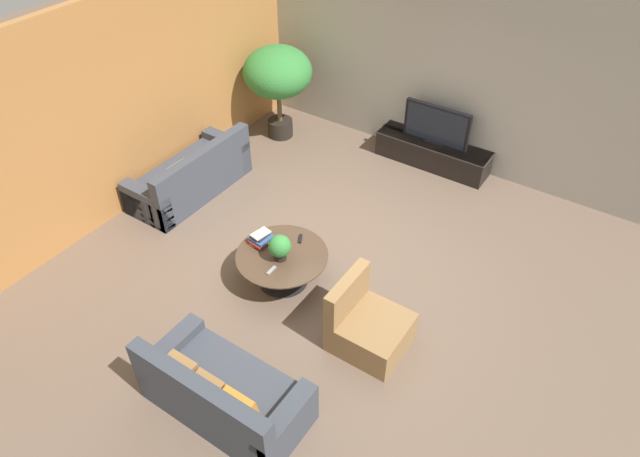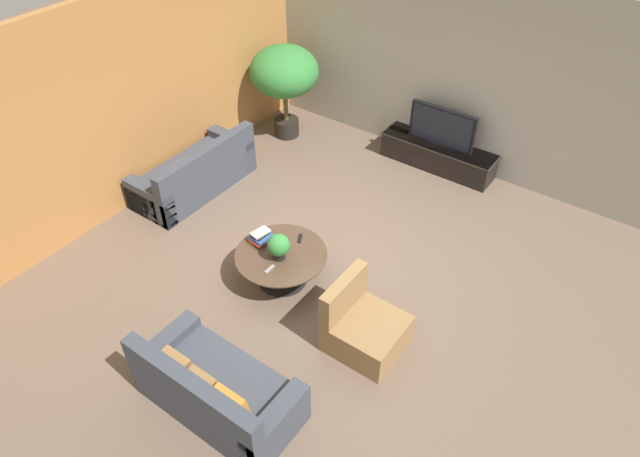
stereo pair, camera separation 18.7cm
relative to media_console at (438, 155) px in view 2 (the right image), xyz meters
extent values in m
plane|color=brown|center=(-0.07, -2.94, -0.22)|extent=(24.00, 24.00, 0.00)
cube|color=#A39E93|center=(-0.07, 0.32, 1.28)|extent=(7.40, 0.12, 3.00)
cube|color=#B2753D|center=(-3.33, -2.74, 1.28)|extent=(0.12, 7.40, 3.00)
cube|color=black|center=(0.00, 0.00, -0.01)|extent=(1.85, 0.48, 0.42)
cube|color=#2D2823|center=(0.00, 0.00, 0.19)|extent=(1.89, 0.50, 0.02)
cube|color=black|center=(0.00, 0.00, 0.52)|extent=(1.08, 0.08, 0.63)
cube|color=black|center=(0.00, -0.04, 0.52)|extent=(1.00, 0.00, 0.56)
cube|color=black|center=(0.00, 0.00, 0.21)|extent=(0.32, 0.13, 0.02)
cylinder|color=black|center=(-0.42, -3.51, -0.21)|extent=(0.64, 0.64, 0.02)
cylinder|color=black|center=(-0.42, -3.51, 0.00)|extent=(0.10, 0.10, 0.43)
cylinder|color=#4C3828|center=(-0.42, -3.51, 0.22)|extent=(1.16, 1.16, 0.02)
cube|color=#3D424C|center=(-2.77, -2.74, -0.01)|extent=(0.84, 1.93, 0.42)
cube|color=#3D424C|center=(-2.43, -2.74, 0.41)|extent=(0.16, 1.93, 0.42)
cube|color=#3D424C|center=(-2.77, -1.87, 0.05)|extent=(0.84, 0.20, 0.54)
cube|color=#3D424C|center=(-2.77, -3.60, 0.05)|extent=(0.84, 0.20, 0.54)
cube|color=#422D1E|center=(-2.59, -2.41, 0.35)|extent=(0.17, 0.34, 0.32)
cube|color=olive|center=(-2.59, -3.07, 0.36)|extent=(0.14, 0.35, 0.32)
cube|color=#3D424C|center=(0.21, -5.31, -0.01)|extent=(1.70, 0.84, 0.42)
cube|color=#3D424C|center=(0.21, -5.65, 0.41)|extent=(1.70, 0.16, 0.42)
cube|color=#3D424C|center=(0.96, -5.31, 0.05)|extent=(0.20, 0.84, 0.54)
cube|color=#3D424C|center=(-0.54, -5.31, 0.05)|extent=(0.20, 0.84, 0.54)
cube|color=orange|center=(0.57, -5.49, 0.35)|extent=(0.34, 0.18, 0.33)
cube|color=olive|center=(0.21, -5.49, 0.34)|extent=(0.32, 0.15, 0.30)
cube|color=olive|center=(-0.16, -5.49, 0.35)|extent=(0.33, 0.12, 0.30)
cube|color=olive|center=(1.02, -3.77, -0.02)|extent=(0.80, 0.76, 0.40)
cube|color=olive|center=(0.69, -3.77, 0.41)|extent=(0.14, 0.76, 0.46)
cylinder|color=black|center=(-2.61, -0.64, -0.07)|extent=(0.43, 0.43, 0.30)
cylinder|color=brown|center=(-2.61, -0.64, 0.32)|extent=(0.08, 0.08, 0.48)
ellipsoid|color=#337F38|center=(-2.61, -0.64, 0.97)|extent=(1.14, 1.14, 0.83)
cylinder|color=black|center=(-0.39, -3.58, 0.27)|extent=(0.15, 0.15, 0.09)
sphere|color=#337F38|center=(-0.39, -3.58, 0.44)|extent=(0.28, 0.28, 0.28)
cube|color=gold|center=(-0.79, -3.48, 0.24)|extent=(0.17, 0.24, 0.03)
cube|color=#A32823|center=(-0.77, -3.47, 0.28)|extent=(0.26, 0.32, 0.03)
cube|color=#2D4C84|center=(-0.77, -3.48, 0.31)|extent=(0.25, 0.27, 0.04)
cube|color=#232326|center=(-0.79, -3.47, 0.35)|extent=(0.17, 0.21, 0.03)
cube|color=beige|center=(-0.78, -3.47, 0.38)|extent=(0.18, 0.26, 0.02)
cube|color=black|center=(-0.40, -3.15, 0.24)|extent=(0.11, 0.16, 0.02)
cube|color=gray|center=(-0.35, -3.81, 0.24)|extent=(0.04, 0.16, 0.02)
camera|label=1|loc=(2.86, -7.55, 5.05)|focal=32.00mm
camera|label=2|loc=(3.01, -7.44, 5.05)|focal=32.00mm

